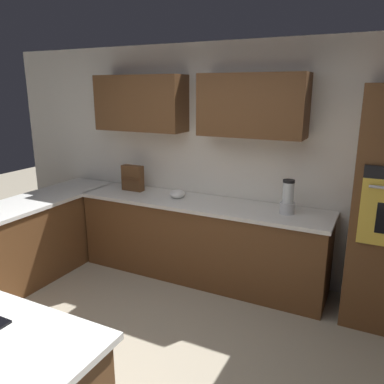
# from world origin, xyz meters

# --- Properties ---
(ground_plane) EXTENTS (14.00, 14.00, 0.00)m
(ground_plane) POSITION_xyz_m (0.00, 0.00, 0.00)
(ground_plane) COLOR #9E937F
(wall_back) EXTENTS (6.00, 0.44, 2.60)m
(wall_back) POSITION_xyz_m (0.06, -2.05, 1.45)
(wall_back) COLOR white
(wall_back) RESTS_ON ground
(lower_cabinets_back) EXTENTS (2.80, 0.60, 0.86)m
(lower_cabinets_back) POSITION_xyz_m (0.10, -1.72, 0.43)
(lower_cabinets_back) COLOR brown
(lower_cabinets_back) RESTS_ON ground
(countertop_back) EXTENTS (2.84, 0.64, 0.04)m
(countertop_back) POSITION_xyz_m (0.10, -1.72, 0.88)
(countertop_back) COLOR silver
(countertop_back) RESTS_ON lower_cabinets_back
(lower_cabinets_side) EXTENTS (0.60, 2.90, 0.86)m
(lower_cabinets_side) POSITION_xyz_m (1.82, -0.55, 0.43)
(lower_cabinets_side) COLOR brown
(lower_cabinets_side) RESTS_ON ground
(countertop_side) EXTENTS (0.64, 2.94, 0.04)m
(countertop_side) POSITION_xyz_m (1.82, -0.55, 0.88)
(countertop_side) COLOR silver
(countertop_side) RESTS_ON lower_cabinets_side
(blender) EXTENTS (0.15, 0.15, 0.35)m
(blender) POSITION_xyz_m (-0.85, -1.75, 1.05)
(blender) COLOR silver
(blender) RESTS_ON countertop_back
(mixing_bowl) EXTENTS (0.18, 0.18, 0.10)m
(mixing_bowl) POSITION_xyz_m (0.40, -1.75, 0.95)
(mixing_bowl) COLOR white
(mixing_bowl) RESTS_ON countertop_back
(spice_rack) EXTENTS (0.27, 0.11, 0.31)m
(spice_rack) POSITION_xyz_m (1.05, -1.80, 1.05)
(spice_rack) COLOR brown
(spice_rack) RESTS_ON countertop_back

